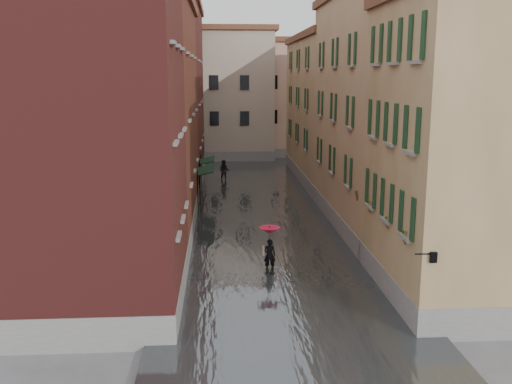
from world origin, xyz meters
name	(u,v)px	position (x,y,z in m)	size (l,w,h in m)	color
ground	(279,282)	(0.00, 0.00, 0.00)	(120.00, 120.00, 0.00)	#5B5B5E
floodwater	(259,210)	(0.00, 13.00, 0.10)	(10.00, 60.00, 0.20)	#464B4E
building_left_near	(97,138)	(-7.00, -2.00, 6.50)	(6.00, 8.00, 13.00)	maroon
building_left_mid	(139,121)	(-7.00, 9.00, 6.25)	(6.00, 14.00, 12.50)	brown
building_left_far	(164,97)	(-7.00, 24.00, 7.00)	(6.00, 16.00, 14.00)	maroon
building_right_near	(466,155)	(7.00, -2.00, 5.75)	(6.00, 8.00, 11.50)	olive
building_right_mid	(386,115)	(7.00, 9.00, 6.50)	(6.00, 14.00, 13.00)	tan
building_right_far	(334,112)	(7.00, 24.00, 5.75)	(6.00, 16.00, 11.50)	olive
building_end_cream	(214,96)	(-3.00, 38.00, 6.50)	(12.00, 9.00, 13.00)	#B9AE93
building_end_pink	(296,100)	(6.00, 40.00, 6.00)	(10.00, 9.00, 12.00)	#CBA78F
awning_near	(205,171)	(-3.48, 14.33, 2.47)	(1.09, 3.31, 2.80)	black
awning_far	(207,161)	(-3.49, 18.65, 2.46)	(1.09, 2.86, 2.80)	black
wall_lantern	(432,257)	(4.33, -6.00, 3.01)	(0.71, 0.22, 0.35)	black
window_planters	(382,205)	(4.12, -0.79, 3.51)	(0.59, 7.96, 0.84)	#9A4332
pedestrian_main	(270,244)	(-0.31, 1.38, 1.30)	(0.99, 0.99, 2.06)	black
pedestrian_far	(224,171)	(-2.15, 23.60, 0.91)	(0.88, 0.69, 1.82)	black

